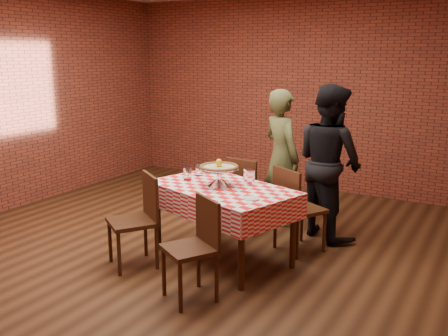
{
  "coord_description": "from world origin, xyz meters",
  "views": [
    {
      "loc": [
        2.96,
        -4.19,
        2.06
      ],
      "look_at": [
        0.49,
        0.07,
        0.92
      ],
      "focal_mm": 40.14,
      "sensor_mm": 36.0,
      "label": 1
    }
  ],
  "objects_px": {
    "pizza_stand": "(219,177)",
    "chair_far_left": "(250,194)",
    "table": "(222,223)",
    "pizza": "(219,167)",
    "condiment_caddy": "(249,176)",
    "water_glass_left": "(187,174)",
    "water_glass_right": "(199,169)",
    "diner_olive": "(281,157)",
    "chair_near_left": "(132,222)",
    "diner_black": "(329,162)",
    "chair_far_right": "(300,209)",
    "chair_near_right": "(189,251)"
  },
  "relations": [
    {
      "from": "pizza_stand",
      "to": "chair_far_left",
      "type": "xyz_separation_m",
      "value": [
        -0.1,
        0.88,
        -0.41
      ]
    },
    {
      "from": "table",
      "to": "pizza_stand",
      "type": "xyz_separation_m",
      "value": [
        -0.05,
        0.02,
        0.47
      ]
    },
    {
      "from": "pizza",
      "to": "condiment_caddy",
      "type": "bearing_deg",
      "value": 48.49
    },
    {
      "from": "table",
      "to": "pizza_stand",
      "type": "distance_m",
      "value": 0.48
    },
    {
      "from": "water_glass_left",
      "to": "condiment_caddy",
      "type": "distance_m",
      "value": 0.65
    },
    {
      "from": "table",
      "to": "water_glass_left",
      "type": "relative_size",
      "value": 10.77
    },
    {
      "from": "water_glass_right",
      "to": "diner_olive",
      "type": "distance_m",
      "value": 1.17
    },
    {
      "from": "water_glass_right",
      "to": "chair_near_left",
      "type": "relative_size",
      "value": 0.15
    },
    {
      "from": "water_glass_left",
      "to": "diner_black",
      "type": "relative_size",
      "value": 0.08
    },
    {
      "from": "water_glass_right",
      "to": "diner_olive",
      "type": "xyz_separation_m",
      "value": [
        0.5,
        1.06,
        -0.0
      ]
    },
    {
      "from": "diner_olive",
      "to": "pizza",
      "type": "bearing_deg",
      "value": 118.79
    },
    {
      "from": "chair_near_left",
      "to": "pizza_stand",
      "type": "bearing_deg",
      "value": 78.9
    },
    {
      "from": "chair_near_left",
      "to": "chair_far_right",
      "type": "distance_m",
      "value": 1.74
    },
    {
      "from": "condiment_caddy",
      "to": "chair_near_left",
      "type": "distance_m",
      "value": 1.25
    },
    {
      "from": "diner_olive",
      "to": "diner_black",
      "type": "xyz_separation_m",
      "value": [
        0.65,
        -0.16,
        0.04
      ]
    },
    {
      "from": "chair_far_left",
      "to": "pizza",
      "type": "bearing_deg",
      "value": 102.48
    },
    {
      "from": "table",
      "to": "diner_olive",
      "type": "bearing_deg",
      "value": 87.86
    },
    {
      "from": "water_glass_right",
      "to": "chair_near_left",
      "type": "distance_m",
      "value": 0.97
    },
    {
      "from": "pizza",
      "to": "water_glass_left",
      "type": "distance_m",
      "value": 0.43
    },
    {
      "from": "water_glass_right",
      "to": "chair_near_right",
      "type": "bearing_deg",
      "value": -60.96
    },
    {
      "from": "table",
      "to": "water_glass_right",
      "type": "distance_m",
      "value": 0.69
    },
    {
      "from": "pizza_stand",
      "to": "chair_far_left",
      "type": "height_order",
      "value": "pizza_stand"
    },
    {
      "from": "table",
      "to": "pizza_stand",
      "type": "height_order",
      "value": "pizza_stand"
    },
    {
      "from": "table",
      "to": "diner_black",
      "type": "xyz_separation_m",
      "value": [
        0.7,
        1.18,
        0.49
      ]
    },
    {
      "from": "water_glass_left",
      "to": "chair_far_left",
      "type": "bearing_deg",
      "value": 70.12
    },
    {
      "from": "pizza",
      "to": "chair_far_left",
      "type": "bearing_deg",
      "value": 96.67
    },
    {
      "from": "pizza",
      "to": "chair_near_right",
      "type": "height_order",
      "value": "pizza"
    },
    {
      "from": "chair_near_left",
      "to": "chair_far_left",
      "type": "xyz_separation_m",
      "value": [
        0.52,
        1.49,
        -0.01
      ]
    },
    {
      "from": "table",
      "to": "diner_black",
      "type": "bearing_deg",
      "value": 59.38
    },
    {
      "from": "condiment_caddy",
      "to": "chair_near_right",
      "type": "height_order",
      "value": "condiment_caddy"
    },
    {
      "from": "chair_far_right",
      "to": "table",
      "type": "bearing_deg",
      "value": 73.83
    },
    {
      "from": "pizza",
      "to": "water_glass_left",
      "type": "relative_size",
      "value": 2.95
    },
    {
      "from": "condiment_caddy",
      "to": "diner_black",
      "type": "bearing_deg",
      "value": 101.96
    },
    {
      "from": "pizza_stand",
      "to": "condiment_caddy",
      "type": "height_order",
      "value": "pizza_stand"
    },
    {
      "from": "chair_far_right",
      "to": "pizza",
      "type": "bearing_deg",
      "value": 70.62
    },
    {
      "from": "table",
      "to": "chair_near_left",
      "type": "relative_size",
      "value": 1.57
    },
    {
      "from": "chair_near_right",
      "to": "diner_olive",
      "type": "bearing_deg",
      "value": 123.8
    },
    {
      "from": "diner_black",
      "to": "pizza",
      "type": "bearing_deg",
      "value": 89.38
    },
    {
      "from": "water_glass_right",
      "to": "condiment_caddy",
      "type": "bearing_deg",
      "value": -1.78
    },
    {
      "from": "table",
      "to": "chair_far_right",
      "type": "distance_m",
      "value": 0.85
    },
    {
      "from": "condiment_caddy",
      "to": "diner_black",
      "type": "xyz_separation_m",
      "value": [
        0.53,
        0.92,
        0.04
      ]
    },
    {
      "from": "pizza",
      "to": "chair_near_left",
      "type": "relative_size",
      "value": 0.43
    },
    {
      "from": "pizza",
      "to": "pizza_stand",
      "type": "bearing_deg",
      "value": -165.96
    },
    {
      "from": "condiment_caddy",
      "to": "water_glass_left",
      "type": "bearing_deg",
      "value": -120.01
    },
    {
      "from": "water_glass_right",
      "to": "chair_near_right",
      "type": "relative_size",
      "value": 0.15
    },
    {
      "from": "pizza",
      "to": "water_glass_right",
      "type": "bearing_deg",
      "value": 146.91
    },
    {
      "from": "pizza_stand",
      "to": "diner_olive",
      "type": "xyz_separation_m",
      "value": [
        0.1,
        1.32,
        -0.03
      ]
    },
    {
      "from": "condiment_caddy",
      "to": "diner_black",
      "type": "distance_m",
      "value": 1.06
    },
    {
      "from": "chair_near_right",
      "to": "chair_near_left",
      "type": "bearing_deg",
      "value": -168.73
    },
    {
      "from": "chair_near_left",
      "to": "chair_near_right",
      "type": "bearing_deg",
      "value": 15.64
    }
  ]
}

